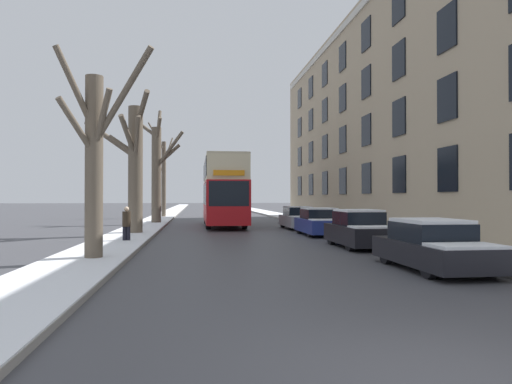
{
  "coord_description": "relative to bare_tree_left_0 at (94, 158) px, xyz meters",
  "views": [
    {
      "loc": [
        -2.7,
        -4.53,
        1.97
      ],
      "look_at": [
        0.74,
        21.69,
        2.3
      ],
      "focal_mm": 32.0,
      "sensor_mm": 36.0,
      "label": 1
    }
  ],
  "objects": [
    {
      "name": "ground_plane",
      "position": [
        5.76,
        -9.77,
        -3.17
      ],
      "size": [
        320.0,
        320.0,
        0.0
      ],
      "primitive_type": "plane",
      "color": "#424247"
    },
    {
      "name": "bare_tree_left_3",
      "position": [
        -0.07,
        30.23,
        0.92
      ],
      "size": [
        2.36,
        3.07,
        9.21
      ],
      "color": "brown",
      "rests_on": "ground"
    },
    {
      "name": "terrace_facade_right",
      "position": [
        17.47,
        13.47,
        3.88
      ],
      "size": [
        9.1,
        39.45,
        14.09
      ],
      "color": "tan",
      "rests_on": "ground"
    },
    {
      "name": "sidewalk_right",
      "position": [
        11.76,
        43.23,
        -3.09
      ],
      "size": [
        2.43,
        130.0,
        0.16
      ],
      "color": "gray",
      "rests_on": "ground"
    },
    {
      "name": "sidewalk_left",
      "position": [
        -0.24,
        43.23,
        -3.09
      ],
      "size": [
        2.43,
        130.0,
        0.16
      ],
      "color": "gray",
      "rests_on": "ground"
    },
    {
      "name": "bare_tree_left_2",
      "position": [
        0.21,
        19.82,
        0.88
      ],
      "size": [
        3.41,
        3.03,
        8.71
      ],
      "color": "brown",
      "rests_on": "ground"
    },
    {
      "name": "parked_car_3",
      "position": [
        9.47,
        13.98,
        -2.52
      ],
      "size": [
        1.77,
        4.2,
        1.41
      ],
      "color": "#9EA3AD",
      "rests_on": "ground"
    },
    {
      "name": "parked_car_0",
      "position": [
        9.47,
        -2.6,
        -2.53
      ],
      "size": [
        1.84,
        4.16,
        1.38
      ],
      "color": "black",
      "rests_on": "ground"
    },
    {
      "name": "bare_tree_left_1",
      "position": [
        -0.15,
        9.97,
        0.54
      ],
      "size": [
        3.65,
        2.78,
        7.19
      ],
      "color": "brown",
      "rests_on": "ground"
    },
    {
      "name": "bare_tree_left_0",
      "position": [
        0.0,
        0.0,
        0.0
      ],
      "size": [
        2.99,
        1.75,
        6.38
      ],
      "color": "brown",
      "rests_on": "ground"
    },
    {
      "name": "parked_car_1",
      "position": [
        9.47,
        3.07,
        -2.48
      ],
      "size": [
        1.8,
        3.92,
        1.5
      ],
      "color": "black",
      "rests_on": "ground"
    },
    {
      "name": "parked_car_2",
      "position": [
        9.47,
        8.96,
        -2.5
      ],
      "size": [
        1.85,
        3.99,
        1.43
      ],
      "color": "navy",
      "rests_on": "ground"
    },
    {
      "name": "pedestrian_left_sidewalk",
      "position": [
        0.12,
        5.62,
        -2.3
      ],
      "size": [
        0.35,
        0.35,
        1.59
      ],
      "rotation": [
        0.0,
        0.0,
        0.08
      ],
      "color": "black",
      "rests_on": "ground"
    },
    {
      "name": "double_decker_bus",
      "position": [
        4.93,
        17.28,
        -0.54
      ],
      "size": [
        2.62,
        10.73,
        4.66
      ],
      "color": "red",
      "rests_on": "ground"
    }
  ]
}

